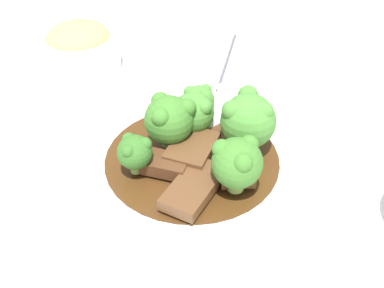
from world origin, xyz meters
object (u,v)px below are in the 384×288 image
at_px(beef_strip_2, 235,162).
at_px(broccoli_floret_3, 237,162).
at_px(side_bowl_appetizer, 80,48).
at_px(beef_strip_0, 189,153).
at_px(broccoli_floret_4, 247,117).
at_px(broccoli_floret_1, 193,112).
at_px(beef_strip_1, 161,164).
at_px(main_plate, 192,163).
at_px(beef_strip_4, 194,187).
at_px(broccoli_floret_5, 135,152).
at_px(broccoli_floret_0, 199,100).
at_px(broccoli_floret_2, 169,119).
at_px(serving_spoon, 209,100).
at_px(beef_strip_3, 219,133).

xyz_separation_m(beef_strip_2, broccoli_floret_3, (0.03, -0.01, 0.03)).
xyz_separation_m(beef_strip_2, side_bowl_appetizer, (-0.24, -0.12, 0.01)).
relative_size(beef_strip_0, broccoli_floret_4, 1.13).
bearing_deg(broccoli_floret_1, broccoli_floret_4, 55.55).
bearing_deg(beef_strip_1, main_plate, 108.58).
bearing_deg(beef_strip_4, beef_strip_1, -148.73).
distance_m(beef_strip_0, broccoli_floret_5, 0.05).
relative_size(beef_strip_2, broccoli_floret_0, 1.83).
distance_m(main_plate, beef_strip_1, 0.04).
bearing_deg(beef_strip_2, broccoli_floret_2, -130.77).
xyz_separation_m(broccoli_floret_0, broccoli_floret_3, (0.11, 0.01, 0.01)).
relative_size(broccoli_floret_2, side_bowl_appetizer, 0.55).
xyz_separation_m(broccoli_floret_0, broccoli_floret_4, (0.05, 0.03, 0.01)).
relative_size(main_plate, side_bowl_appetizer, 2.80).
xyz_separation_m(main_plate, broccoli_floret_3, (0.05, 0.03, 0.04)).
distance_m(beef_strip_4, serving_spoon, 0.13).
height_order(beef_strip_3, side_bowl_appetizer, side_bowl_appetizer).
height_order(beef_strip_0, broccoli_floret_0, broccoli_floret_0).
height_order(broccoli_floret_2, serving_spoon, broccoli_floret_2).
height_order(main_plate, broccoli_floret_0, broccoli_floret_0).
relative_size(beef_strip_0, beef_strip_1, 1.16).
distance_m(beef_strip_2, serving_spoon, 0.10).
distance_m(beef_strip_3, broccoli_floret_1, 0.03).
bearing_deg(beef_strip_2, broccoli_floret_4, 145.66).
distance_m(beef_strip_0, side_bowl_appetizer, 0.23).
xyz_separation_m(main_plate, serving_spoon, (-0.08, 0.04, 0.02)).
height_order(beef_strip_1, beef_strip_2, beef_strip_1).
bearing_deg(serving_spoon, broccoli_floret_2, -44.63).
xyz_separation_m(beef_strip_2, beef_strip_4, (0.03, -0.05, 0.00)).
bearing_deg(broccoli_floret_0, broccoli_floret_4, 31.63).
xyz_separation_m(broccoli_floret_5, serving_spoon, (-0.09, 0.09, -0.02)).
xyz_separation_m(beef_strip_4, broccoli_floret_0, (-0.11, 0.03, 0.02)).
bearing_deg(beef_strip_2, beef_strip_4, -60.76).
distance_m(beef_strip_3, broccoli_floret_5, 0.10).
bearing_deg(beef_strip_4, beef_strip_3, 149.19).
xyz_separation_m(beef_strip_3, side_bowl_appetizer, (-0.19, -0.12, 0.01)).
bearing_deg(broccoli_floret_5, broccoli_floret_1, 124.07).
distance_m(main_plate, broccoli_floret_2, 0.05).
relative_size(broccoli_floret_2, broccoli_floret_3, 1.01).
bearing_deg(beef_strip_3, broccoli_floret_5, -69.71).
xyz_separation_m(beef_strip_4, broccoli_floret_4, (-0.05, 0.06, 0.03)).
bearing_deg(beef_strip_3, beef_strip_2, 3.38).
xyz_separation_m(beef_strip_1, beef_strip_3, (-0.03, 0.07, -0.00)).
bearing_deg(main_plate, broccoli_floret_4, 95.01).
distance_m(beef_strip_2, broccoli_floret_4, 0.04).
bearing_deg(broccoli_floret_3, beef_strip_0, -147.89).
height_order(beef_strip_1, beef_strip_4, beef_strip_1).
xyz_separation_m(beef_strip_4, serving_spoon, (-0.13, 0.05, 0.00)).
relative_size(beef_strip_4, broccoli_floret_4, 1.26).
bearing_deg(beef_strip_2, beef_strip_3, -176.62).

